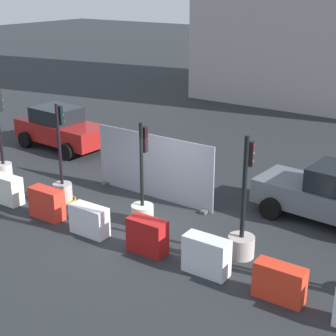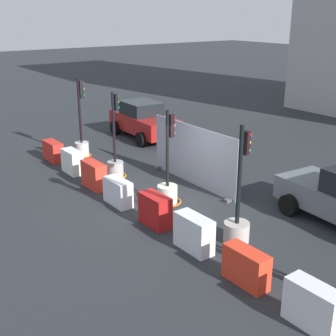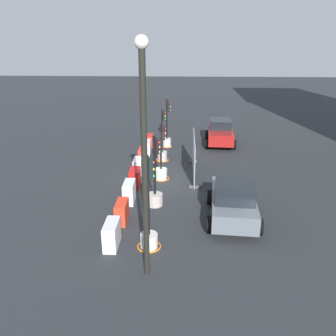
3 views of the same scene
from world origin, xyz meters
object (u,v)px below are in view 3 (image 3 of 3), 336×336
Objects in this scene: traffic_light_1 at (162,152)px; construction_barrier_1 at (147,147)px; construction_barrier_5 at (129,192)px; traffic_light_0 at (167,138)px; construction_barrier_4 at (135,178)px; construction_barrier_0 at (150,140)px; car_red_compact at (220,132)px; traffic_light_3 at (155,193)px; construction_barrier_3 at (138,166)px; traffic_light_2 at (161,170)px; construction_barrier_2 at (143,156)px; construction_barrier_7 at (112,234)px; traffic_light_4 at (149,233)px; car_grey_saloon at (233,201)px; construction_barrier_6 at (122,212)px; street_lamp_post at (144,152)px.

traffic_light_1 reaches higher than construction_barrier_1.
traffic_light_1 is 2.80× the size of construction_barrier_5.
traffic_light_0 is 7.15m from construction_barrier_4.
car_red_compact reaches higher than construction_barrier_0.
construction_barrier_4 is (-2.03, -1.17, -0.14)m from traffic_light_3.
traffic_light_3 is 2.86× the size of construction_barrier_3.
construction_barrier_4 is (7.20, 0.00, 0.06)m from construction_barrier_0.
traffic_light_2 is 2.94× the size of construction_barrier_1.
construction_barrier_2 is at bearing -0.77° from construction_barrier_0.
traffic_light_1 reaches higher than construction_barrier_4.
construction_barrier_3 is 1.88m from construction_barrier_4.
traffic_light_0 reaches higher than construction_barrier_7.
traffic_light_2 reaches higher than construction_barrier_4.
construction_barrier_2 is (1.80, -0.05, 0.01)m from construction_barrier_1.
traffic_light_4 is at bearing 19.13° from construction_barrier_5.
traffic_light_1 reaches higher than construction_barrier_5.
construction_barrier_0 is 1.08× the size of construction_barrier_4.
construction_barrier_6 is at bearing -84.37° from car_grey_saloon.
car_grey_saloon is 0.97× the size of car_red_compact.
traffic_light_2 is at bearing -179.16° from street_lamp_post.
traffic_light_2 is 0.43× the size of street_lamp_post.
traffic_light_2 is 6.24m from construction_barrier_0.
car_grey_saloon is at bearing 125.63° from traffic_light_4.
construction_barrier_5 is 1.00× the size of construction_barrier_6.
traffic_light_4 is 7.35m from construction_barrier_3.
car_grey_saloon is (1.39, 4.39, 0.33)m from construction_barrier_5.
construction_barrier_0 is at bearing 179.90° from construction_barrier_6.
construction_barrier_1 is at bearing -173.73° from street_lamp_post.
car_red_compact is (-1.01, 3.68, 0.20)m from traffic_light_0.
car_red_compact reaches higher than construction_barrier_4.
traffic_light_2 is at bearing -142.93° from car_grey_saloon.
car_grey_saloon is (8.49, 4.38, 0.36)m from construction_barrier_1.
traffic_light_2 is at bearing -27.69° from car_red_compact.
traffic_light_4 reaches higher than traffic_light_3.
construction_barrier_3 is at bearing -14.08° from traffic_light_0.
traffic_light_2 is at bearing -179.70° from traffic_light_4.
car_grey_saloon is (3.11, 4.38, 0.34)m from construction_barrier_4.
construction_barrier_5 reaches higher than construction_barrier_6.
construction_barrier_0 is 4.97m from car_red_compact.
traffic_light_4 is 10.80m from construction_barrier_1.
construction_barrier_4 is (1.88, 0.10, 0.05)m from construction_barrier_3.
construction_barrier_6 is at bearing -38.39° from traffic_light_3.
traffic_light_2 is 2.66× the size of construction_barrier_7.
car_red_compact is at bearing 166.57° from street_lamp_post.
traffic_light_0 is 1.05× the size of traffic_light_1.
traffic_light_0 reaches higher than traffic_light_2.
car_red_compact is at bearing 99.96° from construction_barrier_0.
construction_barrier_7 reaches higher than construction_barrier_1.
traffic_light_0 reaches higher than construction_barrier_1.
construction_barrier_2 is (3.47, -1.24, -0.17)m from traffic_light_0.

